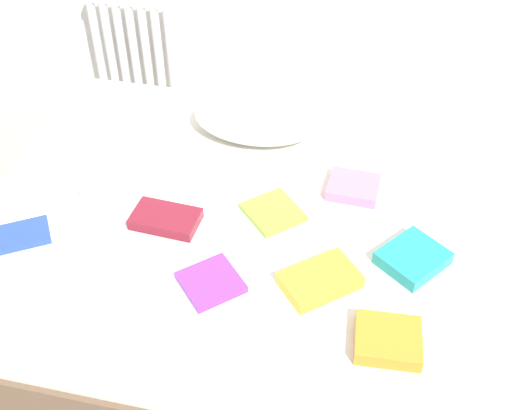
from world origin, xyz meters
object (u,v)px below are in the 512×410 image
object	(u,v)px
radiator	(134,51)
textbook_orange	(388,340)
pillow	(257,117)
textbook_yellow	(320,280)
textbook_blue	(21,235)
textbook_pink	(353,187)
textbook_maroon	(166,219)
textbook_purple	(211,282)
textbook_teal	(413,258)
textbook_white	(99,179)
bed	(253,257)
textbook_lime	(273,212)

from	to	relation	value
radiator	textbook_orange	size ratio (longest dim) A/B	3.06
pillow	textbook_yellow	distance (m)	0.87
textbook_blue	textbook_orange	xyz separation A→B (m)	(1.27, -0.18, 0.01)
pillow	textbook_pink	xyz separation A→B (m)	(0.44, -0.29, -0.05)
radiator	pillow	bearing A→B (deg)	-40.97
textbook_blue	textbook_maroon	xyz separation A→B (m)	(0.47, 0.18, 0.01)
pillow	textbook_purple	world-z (taller)	pillow
textbook_maroon	radiator	bearing A→B (deg)	119.19
textbook_purple	textbook_teal	bearing A→B (deg)	67.95
textbook_orange	pillow	bearing A→B (deg)	118.26
textbook_yellow	textbook_pink	size ratio (longest dim) A/B	1.29
textbook_orange	textbook_yellow	size ratio (longest dim) A/B	0.80
textbook_maroon	textbook_white	xyz separation A→B (m)	(-0.32, 0.16, -0.00)
textbook_pink	bed	bearing A→B (deg)	-149.40
bed	textbook_yellow	xyz separation A→B (m)	(0.29, -0.30, 0.28)
textbook_teal	textbook_maroon	world-z (taller)	textbook_teal
radiator	textbook_white	size ratio (longest dim) A/B	3.22
radiator	textbook_teal	size ratio (longest dim) A/B	2.90
bed	textbook_orange	size ratio (longest dim) A/B	10.34
bed	textbook_white	world-z (taller)	textbook_white
textbook_white	textbook_pink	world-z (taller)	textbook_pink
bed	textbook_white	xyz separation A→B (m)	(-0.61, 0.02, 0.27)
radiator	pillow	world-z (taller)	radiator
textbook_lime	textbook_maroon	bearing A→B (deg)	-114.05
bed	textbook_orange	distance (m)	0.77
textbook_pink	textbook_purple	bearing A→B (deg)	-122.71
textbook_orange	textbook_purple	bearing A→B (deg)	164.97
textbook_lime	textbook_white	size ratio (longest dim) A/B	1.03
pillow	textbook_yellow	size ratio (longest dim) A/B	2.18
textbook_maroon	textbook_white	world-z (taller)	textbook_maroon
pillow	textbook_pink	bearing A→B (deg)	-33.95
textbook_lime	textbook_pink	xyz separation A→B (m)	(0.27, 0.19, 0.01)
textbook_yellow	textbook_white	world-z (taller)	textbook_yellow
radiator	textbook_teal	world-z (taller)	radiator
bed	pillow	xyz separation A→B (m)	(-0.09, 0.48, 0.33)
textbook_blue	textbook_yellow	size ratio (longest dim) A/B	0.78
textbook_teal	textbook_maroon	distance (m)	0.86
textbook_maroon	textbook_teal	bearing A→B (deg)	3.27
textbook_blue	textbook_white	bearing A→B (deg)	33.64
textbook_maroon	textbook_white	bearing A→B (deg)	157.23
textbook_lime	textbook_pink	size ratio (longest dim) A/B	1.01
bed	textbook_lime	world-z (taller)	textbook_lime
textbook_yellow	textbook_blue	bearing A→B (deg)	139.67
textbook_lime	textbook_blue	xyz separation A→B (m)	(-0.83, -0.31, -0.00)
pillow	textbook_pink	distance (m)	0.53
pillow	textbook_orange	xyz separation A→B (m)	(0.61, -0.97, -0.05)
pillow	textbook_purple	distance (m)	0.86
textbook_purple	textbook_yellow	xyz separation A→B (m)	(0.34, 0.08, 0.01)
textbook_purple	textbook_white	bearing A→B (deg)	-168.97
radiator	textbook_yellow	world-z (taller)	radiator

